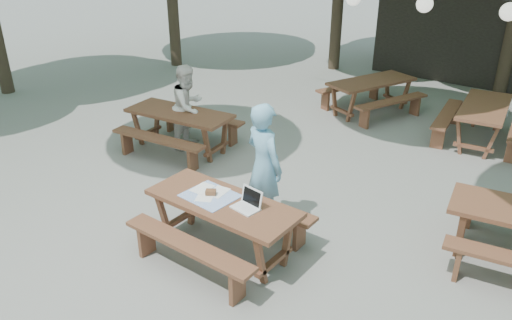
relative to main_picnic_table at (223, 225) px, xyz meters
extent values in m
plane|color=slate|center=(0.22, 0.39, -0.39)|extent=(80.00, 80.00, 0.00)
cube|color=black|center=(0.72, 10.89, 1.01)|extent=(6.00, 3.00, 2.80)
cube|color=#53321D|center=(0.00, 0.00, 0.33)|extent=(2.00, 0.80, 0.06)
cube|color=#53321D|center=(0.00, -0.65, 0.06)|extent=(1.90, 0.28, 0.05)
cube|color=#53321D|center=(0.00, 0.65, 0.06)|extent=(1.90, 0.28, 0.05)
cube|color=#53321D|center=(0.00, 0.00, -0.04)|extent=(1.70, 0.70, 0.69)
cube|color=#53321D|center=(-2.76, 2.01, 0.33)|extent=(2.08, 1.05, 0.06)
cube|color=#53321D|center=(-2.67, 1.36, 0.06)|extent=(1.92, 0.52, 0.05)
cube|color=#53321D|center=(-2.84, 2.65, 0.06)|extent=(1.92, 0.52, 0.05)
cube|color=#53321D|center=(-2.76, 2.01, -0.04)|extent=(1.77, 0.91, 0.69)
cube|color=#53321D|center=(-0.79, 6.02, 0.33)|extent=(1.49, 2.15, 0.06)
cube|color=#53321D|center=(-0.18, 5.78, 0.06)|extent=(0.97, 1.87, 0.05)
cube|color=#53321D|center=(-1.39, 6.26, 0.06)|extent=(0.97, 1.87, 0.05)
cube|color=#53321D|center=(-0.79, 6.02, -0.04)|extent=(1.28, 1.84, 0.69)
cube|color=#53321D|center=(1.67, 5.78, 0.33)|extent=(1.05, 2.09, 0.06)
cube|color=#53321D|center=(1.02, 5.70, 0.06)|extent=(0.52, 1.92, 0.05)
cube|color=#53321D|center=(1.67, 5.78, -0.04)|extent=(0.91, 1.77, 0.69)
imported|color=#74B3D5|center=(0.02, 0.86, 0.51)|extent=(0.75, 0.60, 1.81)
imported|color=white|center=(-2.73, 2.23, 0.40)|extent=(0.71, 0.85, 1.58)
cube|color=white|center=(0.35, 0.02, 0.37)|extent=(0.36, 0.27, 0.02)
cube|color=white|center=(0.37, 0.13, 0.49)|extent=(0.34, 0.10, 0.23)
cube|color=black|center=(0.36, 0.12, 0.49)|extent=(0.28, 0.08, 0.19)
cube|color=#3D72D0|center=(-0.21, 0.00, 0.37)|extent=(0.69, 0.59, 0.01)
cube|color=white|center=(-0.24, -0.05, 0.37)|extent=(0.32, 0.36, 0.00)
cube|color=white|center=(-0.18, 0.13, 0.37)|extent=(0.24, 0.32, 0.00)
cube|color=white|center=(-0.41, 0.07, 0.38)|extent=(0.22, 0.31, 0.00)
cube|color=brown|center=(-0.21, 0.02, 0.41)|extent=(0.16, 0.14, 0.06)
sphere|color=white|center=(0.02, 6.39, 2.01)|extent=(0.34, 0.34, 0.34)
sphere|color=white|center=(1.62, 6.39, 2.01)|extent=(0.34, 0.34, 0.34)
camera|label=1|loc=(3.59, -4.08, 3.51)|focal=35.00mm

